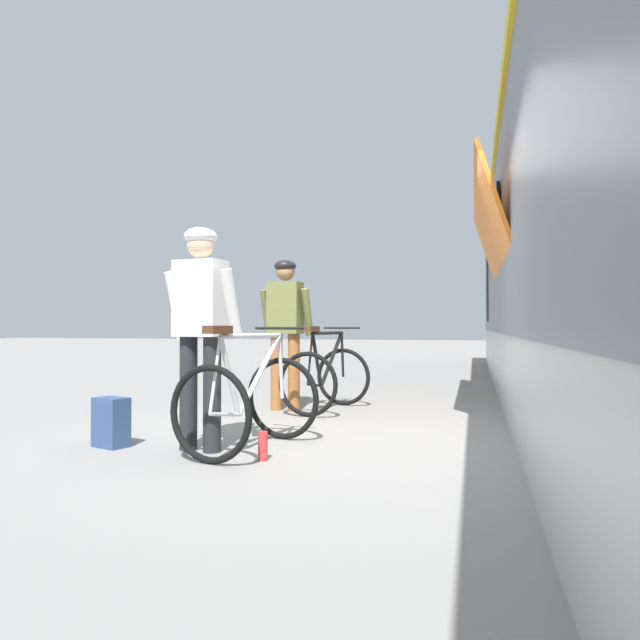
{
  "coord_description": "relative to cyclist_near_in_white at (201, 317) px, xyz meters",
  "views": [
    {
      "loc": [
        1.07,
        -4.82,
        0.97
      ],
      "look_at": [
        -0.5,
        1.05,
        1.05
      ],
      "focal_mm": 32.33,
      "sensor_mm": 36.0,
      "label": 1
    }
  ],
  "objects": [
    {
      "name": "ground_plane",
      "position": [
        1.02,
        0.68,
        -1.05
      ],
      "size": [
        80.0,
        80.0,
        0.0
      ],
      "primitive_type": "plane",
      "color": "gray"
    },
    {
      "name": "cyclist_near_in_white",
      "position": [
        0.0,
        0.0,
        0.0
      ],
      "size": [
        0.64,
        0.36,
        1.76
      ],
      "color": "#232328",
      "rests_on": "ground"
    },
    {
      "name": "cyclist_far_in_olive",
      "position": [
        -0.05,
        2.26,
        0.0
      ],
      "size": [
        0.63,
        0.34,
        1.76
      ],
      "color": "#935B2D",
      "rests_on": "ground"
    },
    {
      "name": "bicycle_near_silver",
      "position": [
        0.37,
        0.1,
        -0.65
      ],
      "size": [
        0.91,
        1.19,
        0.99
      ],
      "color": "black",
      "rests_on": "ground"
    },
    {
      "name": "bicycle_far_black",
      "position": [
        0.42,
        2.36,
        -0.65
      ],
      "size": [
        0.88,
        1.17,
        0.99
      ],
      "color": "black",
      "rests_on": "ground"
    },
    {
      "name": "backpack_on_platform",
      "position": [
        -0.77,
        -0.06,
        -0.85
      ],
      "size": [
        0.32,
        0.26,
        0.4
      ],
      "primitive_type": "cube",
      "rotation": [
        0.0,
        0.0,
        -0.32
      ],
      "color": "navy",
      "rests_on": "ground"
    },
    {
      "name": "water_bottle_near_the_bikes",
      "position": [
        0.59,
        -0.18,
        -0.95
      ],
      "size": [
        0.07,
        0.07,
        0.21
      ],
      "primitive_type": "cylinder",
      "color": "red",
      "rests_on": "ground"
    }
  ]
}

